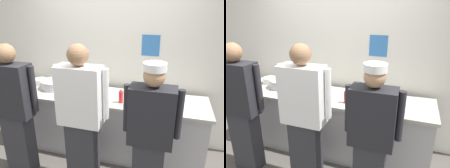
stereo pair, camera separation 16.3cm
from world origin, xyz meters
TOP-DOWN VIEW (x-y plane):
  - ground_plane at (0.00, 0.00)m, footprint 9.00×9.00m
  - wall_back at (0.00, 0.86)m, footprint 4.51×0.11m
  - prep_counter at (0.00, 0.38)m, footprint 2.88×0.71m
  - chef_near_left at (-0.88, -0.36)m, footprint 0.62×0.24m
  - chef_center at (-0.02, -0.34)m, footprint 0.63×0.24m
  - chef_far_right at (0.76, -0.39)m, footprint 0.59×0.24m
  - plate_stack_front at (-1.11, 0.53)m, footprint 0.21×0.21m
  - mixing_bowl_steel at (-0.80, 0.44)m, footprint 0.40×0.40m
  - sheet_tray at (0.83, 0.38)m, footprint 0.59×0.45m
  - squeeze_bottle_primary at (0.31, 0.21)m, footprint 0.06×0.06m
  - ramekin_yellow_sauce at (0.06, 0.28)m, footprint 0.08×0.08m
  - ramekin_orange_sauce at (-0.19, 0.17)m, footprint 0.08×0.08m
  - deli_cup at (-0.23, 0.49)m, footprint 0.09×0.09m
  - chefs_knife at (0.41, 0.50)m, footprint 0.27×0.03m

SIDE VIEW (x-z plane):
  - ground_plane at x=0.00m, z-range 0.00..0.00m
  - prep_counter at x=0.00m, z-range 0.00..0.89m
  - chef_far_right at x=0.76m, z-range 0.05..1.66m
  - chefs_knife at x=0.41m, z-range 0.89..0.90m
  - sheet_tray at x=0.83m, z-range 0.89..0.91m
  - chef_near_left at x=-0.88m, z-range 0.05..1.75m
  - ramekin_orange_sauce at x=-0.19m, z-range 0.89..0.93m
  - ramekin_yellow_sauce at x=0.06m, z-range 0.89..0.94m
  - chef_center at x=-0.02m, z-range 0.05..1.79m
  - plate_stack_front at x=-1.11m, z-range 0.89..0.98m
  - deli_cup at x=-0.23m, z-range 0.89..0.99m
  - mixing_bowl_steel at x=-0.80m, z-range 0.89..1.02m
  - squeeze_bottle_primary at x=0.31m, z-range 0.88..1.08m
  - wall_back at x=0.00m, z-range 0.00..2.93m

